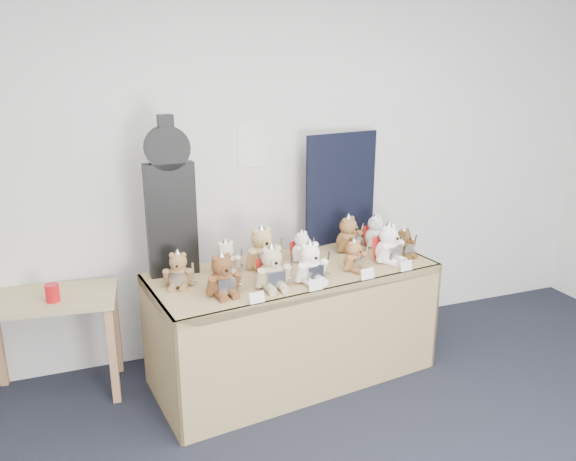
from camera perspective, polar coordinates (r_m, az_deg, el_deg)
name	(u,v)px	position (r m, az deg, el deg)	size (l,w,h in m)	color
room_shell	(252,147)	(4.10, -3.69, 8.50)	(6.00, 6.00, 6.00)	white
display_table	(299,297)	(3.78, 1.14, -6.74)	(2.00, 1.04, 0.80)	#9B834E
side_table	(49,314)	(3.96, -23.08, -7.79)	(0.90, 0.57, 0.70)	#9F8655
guitar_case	(170,199)	(3.63, -11.87, 3.13)	(0.32, 0.10, 1.03)	black
navy_board	(341,189)	(4.26, 5.42, 4.25)	(0.63, 0.02, 0.84)	black
red_cup	(52,293)	(3.80, -22.81, -5.86)	(0.08, 0.08, 0.11)	red
teddy_front_far_left	(223,277)	(3.36, -6.65, -4.69)	(0.24, 0.21, 0.29)	brown
teddy_front_left	(272,269)	(3.44, -1.64, -3.97)	(0.25, 0.21, 0.31)	tan
teddy_front_centre	(310,264)	(3.53, 2.28, -3.45)	(0.25, 0.22, 0.30)	white
teddy_front_right	(354,257)	(3.77, 6.75, -2.66)	(0.20, 0.18, 0.24)	#936238
teddy_front_far_right	(389,245)	(3.94, 10.19, -1.49)	(0.26, 0.24, 0.31)	white
teddy_front_end	(404,244)	(4.07, 11.70, -1.37)	(0.20, 0.18, 0.24)	brown
teddy_back_left	(226,259)	(3.69, -6.31, -2.91)	(0.21, 0.17, 0.26)	beige
teddy_back_centre_left	(262,250)	(3.75, -2.62, -2.01)	(0.27, 0.23, 0.33)	tan
teddy_back_centre_right	(302,248)	(3.91, 1.45, -1.76)	(0.20, 0.20, 0.24)	white
teddy_back_right	(349,236)	(4.12, 6.19, -0.53)	(0.25, 0.24, 0.30)	brown
teddy_back_end	(376,232)	(4.26, 8.91, -0.20)	(0.23, 0.22, 0.27)	white
teddy_back_far_left	(178,271)	(3.53, -11.07, -4.08)	(0.21, 0.19, 0.26)	olive
entry_card_a	(257,298)	(3.27, -3.16, -6.82)	(0.09, 0.00, 0.07)	silver
entry_card_b	(316,285)	(3.44, 2.83, -5.54)	(0.10, 0.00, 0.07)	silver
entry_card_c	(368,274)	(3.64, 8.09, -4.38)	(0.10, 0.00, 0.07)	silver
entry_card_d	(406,266)	(3.82, 11.92, -3.54)	(0.09, 0.00, 0.07)	silver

